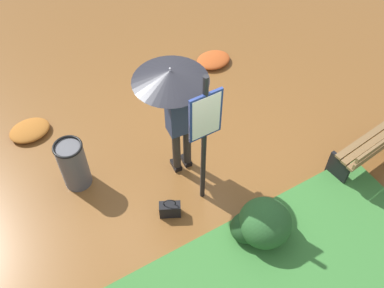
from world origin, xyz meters
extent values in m
plane|color=brown|center=(0.00, 0.00, 0.00)|extent=(18.00, 18.00, 0.00)
cylinder|color=#2D2823|center=(-0.11, -0.08, 0.43)|extent=(0.12, 0.12, 0.86)
cylinder|color=#2D2823|center=(0.07, -0.08, 0.43)|extent=(0.12, 0.12, 0.86)
cube|color=black|center=(-0.11, -0.12, 0.04)|extent=(0.13, 0.23, 0.08)
cube|color=black|center=(0.07, -0.12, 0.04)|extent=(0.13, 0.23, 0.08)
cube|color=#2D3851|center=(-0.02, -0.08, 1.18)|extent=(0.40, 0.27, 0.64)
sphere|color=beige|center=(-0.02, -0.08, 1.64)|extent=(0.20, 0.20, 0.20)
ellipsoid|color=black|center=(-0.02, -0.08, 1.67)|extent=(0.20, 0.20, 0.15)
cylinder|color=#2D3851|center=(-0.24, -0.11, 1.39)|extent=(0.18, 0.13, 0.18)
cylinder|color=#2D3851|center=(-0.20, -0.12, 1.48)|extent=(0.24, 0.11, 0.33)
cube|color=black|center=(-0.11, -0.10, 1.62)|extent=(0.07, 0.02, 0.14)
cylinder|color=#2D3851|center=(0.14, -0.08, 1.42)|extent=(0.11, 0.10, 0.09)
cylinder|color=#2D3851|center=(0.12, -0.07, 1.51)|extent=(0.10, 0.09, 0.23)
cylinder|color=#A5A5AD|center=(0.12, -0.06, 1.83)|extent=(0.02, 0.02, 0.41)
cone|color=black|center=(0.12, -0.06, 1.92)|extent=(0.96, 0.96, 0.16)
sphere|color=#A5A5AD|center=(0.12, -0.06, 2.03)|extent=(0.02, 0.02, 0.02)
cylinder|color=black|center=(-0.02, 0.52, 1.15)|extent=(0.07, 0.07, 2.30)
cube|color=navy|center=(-0.02, 0.54, 1.70)|extent=(0.44, 0.04, 0.70)
cube|color=silver|center=(-0.02, 0.56, 1.70)|extent=(0.38, 0.01, 0.64)
cube|color=black|center=(0.54, 0.57, 0.12)|extent=(0.33, 0.26, 0.24)
torus|color=black|center=(0.54, 0.57, 0.28)|extent=(0.17, 0.09, 0.18)
cube|color=black|center=(-1.92, 1.26, 0.22)|extent=(0.10, 0.36, 0.44)
cube|color=brown|center=(-2.56, 1.14, 0.46)|extent=(1.40, 0.25, 0.04)
cube|color=brown|center=(-2.56, 1.26, 0.46)|extent=(1.40, 0.25, 0.04)
cube|color=brown|center=(-2.56, 1.38, 0.46)|extent=(1.40, 0.25, 0.04)
cylinder|color=#4C4C51|center=(1.46, -0.62, 0.40)|extent=(0.40, 0.40, 0.80)
torus|color=black|center=(1.46, -0.62, 0.82)|extent=(0.42, 0.42, 0.04)
ellipsoid|color=#285628|center=(-0.39, 1.49, 0.32)|extent=(0.71, 0.71, 0.64)
ellipsoid|color=#1E421E|center=(-0.18, 1.39, 0.21)|extent=(0.43, 0.43, 0.43)
ellipsoid|color=#A86023|center=(1.80, -1.93, 0.07)|extent=(0.66, 0.52, 0.14)
ellipsoid|color=#B74C1E|center=(-1.74, -1.93, 0.07)|extent=(0.66, 0.52, 0.14)
camera|label=1|loc=(1.90, 3.53, 5.44)|focal=41.15mm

